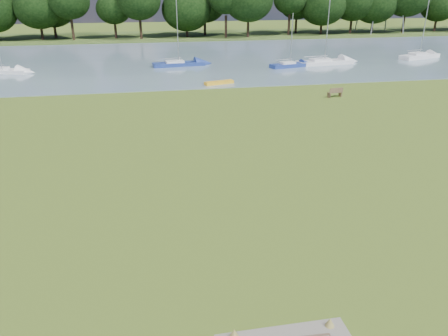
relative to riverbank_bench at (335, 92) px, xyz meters
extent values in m
plane|color=olive|center=(-14.58, -16.26, -0.47)|extent=(220.00, 220.00, 0.00)
cube|color=slate|center=(-14.58, 25.74, -0.47)|extent=(220.00, 40.00, 0.10)
cube|color=#4C6626|center=(-14.58, 55.74, -0.47)|extent=(220.00, 20.00, 0.40)
cube|color=brown|center=(-0.66, -0.06, -0.24)|extent=(0.17, 0.46, 0.46)
cube|color=brown|center=(0.63, 0.19, -0.24)|extent=(0.17, 0.46, 0.46)
cube|color=brown|center=(-0.01, 0.07, 0.00)|extent=(1.58, 0.74, 0.05)
cube|color=brown|center=(0.03, -0.13, 0.24)|extent=(1.50, 0.34, 0.45)
cube|color=yellow|center=(-10.08, 7.74, -0.25)|extent=(3.39, 1.67, 0.33)
cylinder|color=black|center=(-37.58, 51.74, 1.69)|extent=(0.51, 0.51, 3.91)
ellipsoid|color=black|center=(-37.58, 51.74, 6.47)|extent=(7.18, 7.18, 6.10)
cylinder|color=black|center=(-30.58, 51.74, 1.83)|extent=(0.51, 0.51, 4.21)
cylinder|color=black|center=(-23.58, 51.74, 1.39)|extent=(0.51, 0.51, 3.32)
ellipsoid|color=black|center=(-23.58, 51.74, 5.45)|extent=(9.23, 9.23, 7.84)
cylinder|color=black|center=(-16.58, 51.74, 1.54)|extent=(0.51, 0.51, 3.62)
ellipsoid|color=black|center=(-16.58, 51.74, 5.96)|extent=(7.18, 7.18, 6.10)
cylinder|color=black|center=(-9.58, 51.74, 1.69)|extent=(0.51, 0.51, 3.91)
ellipsoid|color=black|center=(-9.58, 51.74, 6.47)|extent=(8.20, 8.20, 6.97)
cylinder|color=black|center=(-2.58, 51.74, 1.83)|extent=(0.51, 0.51, 4.21)
cylinder|color=black|center=(4.42, 51.74, 1.39)|extent=(0.51, 0.51, 3.32)
ellipsoid|color=black|center=(4.42, 51.74, 5.45)|extent=(7.18, 7.18, 6.10)
cylinder|color=black|center=(11.42, 51.74, 1.54)|extent=(0.51, 0.51, 3.62)
ellipsoid|color=black|center=(11.42, 51.74, 5.96)|extent=(8.20, 8.20, 6.97)
cylinder|color=black|center=(18.42, 51.74, 1.69)|extent=(0.51, 0.51, 3.91)
ellipsoid|color=black|center=(18.42, 51.74, 6.47)|extent=(9.23, 9.23, 7.84)
cylinder|color=black|center=(25.42, 51.74, 1.83)|extent=(0.51, 0.51, 4.21)
cylinder|color=black|center=(32.42, 51.74, 1.39)|extent=(0.51, 0.51, 3.32)
ellipsoid|color=black|center=(32.42, 51.74, 5.45)|extent=(8.20, 8.20, 6.97)
cylinder|color=black|center=(39.42, 51.74, 1.54)|extent=(0.51, 0.51, 3.62)
ellipsoid|color=black|center=(39.42, 51.74, 5.96)|extent=(9.23, 9.23, 7.84)
cylinder|color=black|center=(46.42, 51.74, 1.69)|extent=(0.51, 0.51, 3.91)
ellipsoid|color=black|center=(46.42, 51.74, 6.47)|extent=(7.18, 7.18, 6.10)
cube|color=white|center=(21.99, 19.89, -0.02)|extent=(6.92, 3.83, 0.79)
cube|color=white|center=(21.48, 19.72, 0.46)|extent=(2.67, 2.11, 0.51)
cylinder|color=#A5A8AD|center=(21.99, 19.89, 4.83)|extent=(0.14, 0.14, 9.37)
cube|color=white|center=(6.27, 17.64, -0.06)|extent=(7.96, 3.04, 0.71)
cube|color=white|center=(5.65, 17.57, 0.37)|extent=(2.89, 2.00, 0.46)
cylinder|color=#A5A8AD|center=(6.27, 17.64, 4.74)|extent=(0.12, 0.12, 9.30)
cube|color=navy|center=(-13.36, 20.01, -0.09)|extent=(7.00, 2.71, 0.66)
cube|color=white|center=(-13.90, 19.94, 0.31)|extent=(2.55, 1.78, 0.42)
cylinder|color=#A5A8AD|center=(-13.36, 20.01, 4.09)|extent=(0.11, 0.11, 8.08)
cube|color=white|center=(-35.13, 19.07, -0.11)|extent=(6.55, 3.60, 0.62)
cube|color=navy|center=(0.95, 16.41, -0.09)|extent=(5.70, 2.89, 0.67)
cube|color=white|center=(0.52, 16.30, 0.32)|extent=(2.17, 1.66, 0.43)
cylinder|color=#A5A8AD|center=(0.95, 16.41, 3.19)|extent=(0.11, 0.11, 6.26)
camera|label=1|loc=(-18.31, -39.02, 9.72)|focal=35.00mm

